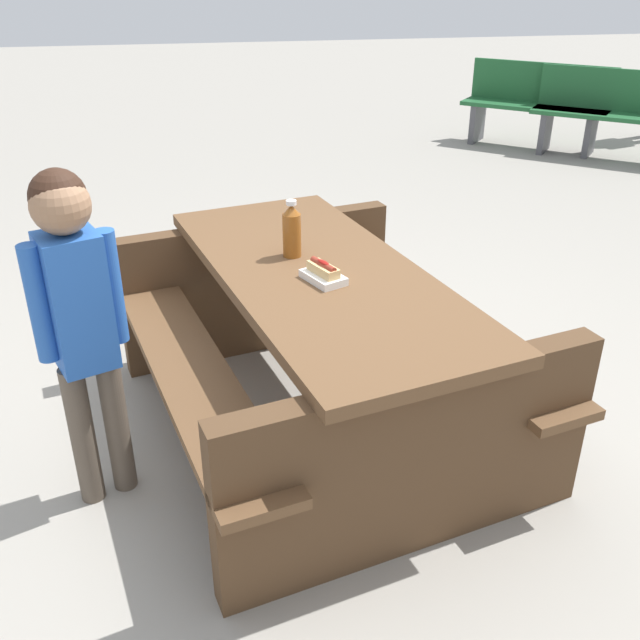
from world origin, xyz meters
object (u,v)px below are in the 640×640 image
object	(u,v)px
hotdog_tray	(323,274)
picnic_table	(320,337)
park_bench_near	(537,104)
soda_bottle	(292,231)
child_in_coat	(77,303)
park_bench_mid	(611,112)

from	to	relation	value
hotdog_tray	picnic_table	bearing A→B (deg)	176.08
picnic_table	park_bench_near	size ratio (longest dim) A/B	1.48
picnic_table	park_bench_near	bearing A→B (deg)	145.07
soda_bottle	park_bench_near	size ratio (longest dim) A/B	0.17
soda_bottle	hotdog_tray	bearing A→B (deg)	16.02
picnic_table	soda_bottle	xyz separation A→B (m)	(-0.17, -0.09, 0.42)
child_in_coat	park_bench_mid	bearing A→B (deg)	132.92
park_bench_near	park_bench_mid	bearing A→B (deg)	44.31
picnic_table	soda_bottle	distance (m)	0.46
soda_bottle	child_in_coat	world-z (taller)	child_in_coat
picnic_table	soda_bottle	size ratio (longest dim) A/B	8.63
soda_bottle	park_bench_mid	distance (m)	5.41
hotdog_tray	park_bench_mid	size ratio (longest dim) A/B	0.15
soda_bottle	child_in_coat	bearing A→B (deg)	-61.15
park_bench_near	park_bench_mid	world-z (taller)	same
soda_bottle	hotdog_tray	xyz separation A→B (m)	(0.27, 0.08, -0.08)
park_bench_mid	hotdog_tray	bearing A→B (deg)	-42.14
child_in_coat	park_bench_near	size ratio (longest dim) A/B	0.92
soda_bottle	child_in_coat	distance (m)	0.92
hotdog_tray	park_bench_mid	world-z (taller)	park_bench_mid
hotdog_tray	soda_bottle	bearing A→B (deg)	-163.98
picnic_table	hotdog_tray	bearing A→B (deg)	-3.92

